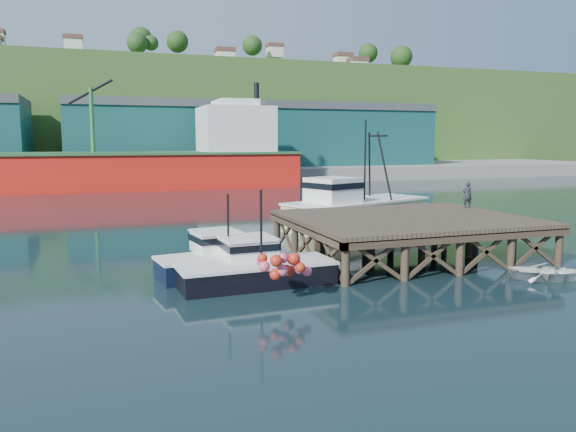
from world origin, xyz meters
name	(u,v)px	position (x,y,z in m)	size (l,w,h in m)	color
ground	(309,263)	(0.00, 0.00, 0.00)	(300.00, 300.00, 0.00)	black
wharf	(408,220)	(5.50, -0.19, 1.94)	(12.00, 10.00, 2.62)	brown
far_quay	(158,171)	(0.00, 70.00, 1.00)	(160.00, 40.00, 2.00)	gray
warehouse_mid	(160,138)	(0.00, 65.00, 6.50)	(28.00, 16.00, 9.00)	#174E4E
warehouse_right	(335,138)	(30.00, 65.00, 6.50)	(30.00, 16.00, 9.00)	#174E4E
cargo_ship	(107,163)	(-8.46, 48.00, 3.31)	(55.50, 10.00, 13.75)	red
hillside	(141,117)	(0.00, 100.00, 11.00)	(220.00, 50.00, 22.00)	#2D511E
boat_navy	(222,258)	(-4.67, -0.91, 0.76)	(6.29, 3.73, 3.78)	black
boat_black	(254,266)	(-3.72, -3.03, 0.76)	(6.78, 5.70, 4.13)	black
trawler	(355,205)	(7.30, 9.96, 1.55)	(11.96, 7.87, 7.54)	beige
dinghy	(548,272)	(8.76, -6.62, 0.34)	(2.36, 3.30, 0.68)	white
dockworker	(467,195)	(10.90, 2.15, 2.90)	(0.56, 0.37, 1.54)	#222129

